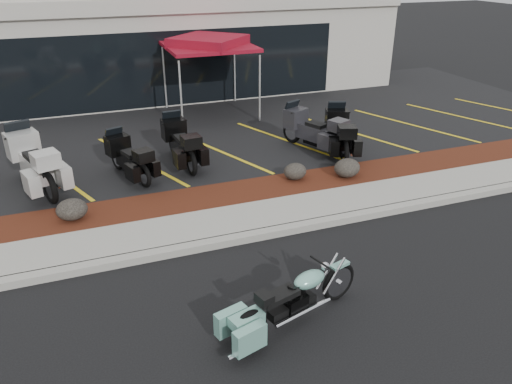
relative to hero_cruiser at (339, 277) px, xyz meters
name	(u,v)px	position (x,y,z in m)	size (l,w,h in m)	color
ground	(301,256)	(0.00, 1.40, -0.45)	(90.00, 90.00, 0.00)	black
curb	(283,230)	(0.00, 2.30, -0.37)	(24.00, 0.25, 0.15)	gray
sidewalk	(270,215)	(0.00, 3.00, -0.37)	(24.00, 1.20, 0.15)	gray
mulch_bed	(251,192)	(0.00, 4.20, -0.37)	(24.00, 1.20, 0.16)	black
upper_lot	(195,126)	(0.00, 9.60, -0.37)	(26.00, 9.60, 0.15)	black
dealership_building	(156,38)	(0.00, 15.87, 1.56)	(18.00, 8.16, 4.00)	#ACA69B
boulder_left	(72,209)	(-3.99, 4.13, -0.06)	(0.64, 0.53, 0.45)	black
boulder_mid	(295,171)	(1.22, 4.39, -0.09)	(0.57, 0.48, 0.41)	black
boulder_right	(347,168)	(2.50, 4.08, -0.06)	(0.66, 0.55, 0.47)	black
hero_cruiser	(339,277)	(0.00, 0.00, 0.00)	(2.55, 0.65, 0.90)	#71B0A0
touring_white	(22,150)	(-4.96, 6.83, 0.43)	(2.51, 0.96, 1.46)	#B8B7B3
touring_black_front	(116,149)	(-2.78, 6.56, 0.27)	(1.94, 0.74, 1.13)	black
touring_black_mid	(173,133)	(-1.21, 7.09, 0.33)	(2.17, 0.83, 1.26)	black
touring_grey	(292,122)	(2.23, 6.84, 0.34)	(2.18, 0.83, 1.27)	#2E2D32
touring_black_rear	(336,123)	(3.37, 6.33, 0.34)	(2.19, 0.84, 1.27)	black
traffic_cone	(173,121)	(-0.74, 9.41, -0.06)	(0.36, 0.36, 0.47)	#DE4907
popup_canopy	(209,44)	(0.83, 10.52, 2.06)	(2.90, 2.90, 2.60)	silver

